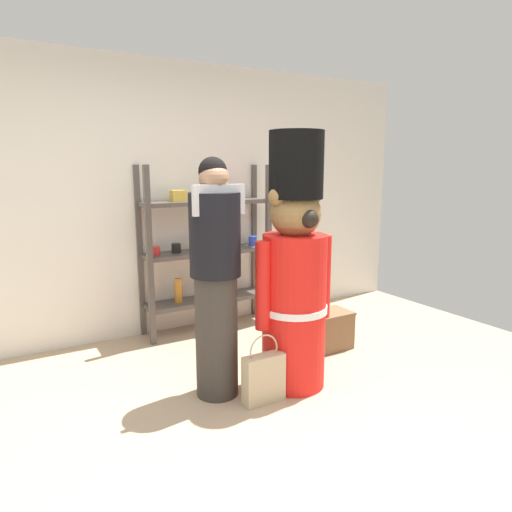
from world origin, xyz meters
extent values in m
plane|color=tan|center=(0.00, 0.00, 0.00)|extent=(6.40, 6.40, 0.00)
cube|color=silver|center=(0.00, 2.20, 1.30)|extent=(6.40, 0.12, 2.60)
cube|color=#4C4742|center=(0.04, 1.83, 0.82)|extent=(0.05, 0.05, 1.63)
cube|color=#4C4742|center=(1.30, 1.83, 0.82)|extent=(0.05, 0.05, 1.63)
cube|color=#4C4742|center=(0.04, 2.13, 0.82)|extent=(0.05, 0.05, 1.63)
cube|color=#4C4742|center=(1.30, 2.13, 0.82)|extent=(0.05, 0.05, 1.63)
cube|color=#4C4742|center=(0.67, 1.98, 0.29)|extent=(1.25, 0.30, 0.04)
cube|color=#4C4742|center=(0.67, 1.98, 0.78)|extent=(1.25, 0.30, 0.04)
cube|color=#4C4742|center=(0.67, 1.98, 1.27)|extent=(1.25, 0.30, 0.04)
cylinder|color=red|center=(0.15, 1.96, 0.85)|extent=(0.07, 0.07, 0.08)
cylinder|color=black|center=(0.36, 1.99, 0.85)|extent=(0.09, 0.09, 0.09)
cylinder|color=yellow|center=(0.57, 1.99, 0.85)|extent=(0.08, 0.08, 0.08)
cylinder|color=green|center=(0.77, 2.00, 0.86)|extent=(0.08, 0.08, 0.10)
cylinder|color=white|center=(0.98, 2.01, 0.85)|extent=(0.08, 0.08, 0.10)
cylinder|color=blue|center=(1.19, 1.97, 0.85)|extent=(0.09, 0.09, 0.10)
cylinder|color=#B27226|center=(0.36, 1.97, 0.43)|extent=(0.08, 0.08, 0.24)
cylinder|color=silver|center=(0.98, 2.00, 0.39)|extent=(0.06, 0.06, 0.16)
cube|color=gold|center=(0.39, 1.98, 1.35)|extent=(0.13, 0.11, 0.10)
cube|color=#B21E2D|center=(0.95, 1.98, 1.35)|extent=(0.15, 0.12, 0.12)
cylinder|color=red|center=(0.70, 0.51, 0.57)|extent=(0.47, 0.47, 1.14)
cylinder|color=white|center=(0.70, 0.51, 0.60)|extent=(0.49, 0.49, 0.05)
sphere|color=olive|center=(0.70, 0.51, 1.30)|extent=(0.36, 0.36, 0.36)
sphere|color=olive|center=(0.54, 0.51, 1.41)|extent=(0.13, 0.13, 0.13)
sphere|color=olive|center=(0.85, 0.51, 1.41)|extent=(0.13, 0.13, 0.13)
cylinder|color=black|center=(0.70, 0.51, 1.63)|extent=(0.38, 0.38, 0.46)
cylinder|color=red|center=(0.43, 0.51, 0.80)|extent=(0.11, 0.11, 0.63)
cylinder|color=red|center=(0.96, 0.51, 0.80)|extent=(0.11, 0.11, 0.63)
sphere|color=black|center=(0.70, 0.35, 1.27)|extent=(0.13, 0.13, 0.13)
cylinder|color=#38332D|center=(0.14, 0.67, 0.44)|extent=(0.30, 0.30, 0.88)
cylinder|color=black|center=(0.14, 0.67, 1.16)|extent=(0.35, 0.35, 0.57)
sphere|color=#A37556|center=(0.14, 0.67, 1.54)|extent=(0.20, 0.20, 0.20)
cube|color=silver|center=(0.14, 0.59, 1.40)|extent=(0.37, 0.04, 0.20)
sphere|color=black|center=(0.14, 0.68, 1.59)|extent=(0.19, 0.19, 0.19)
cube|color=#C1AD89|center=(0.36, 0.39, 0.17)|extent=(0.30, 0.11, 0.34)
torus|color=#C1AD89|center=(0.36, 0.39, 0.38)|extent=(0.22, 0.01, 0.22)
cube|color=brown|center=(1.39, 0.94, 0.16)|extent=(0.36, 0.29, 0.32)
cube|color=brown|center=(1.39, 0.94, 0.33)|extent=(0.37, 0.30, 0.02)
camera|label=1|loc=(-1.21, -2.15, 1.62)|focal=32.54mm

